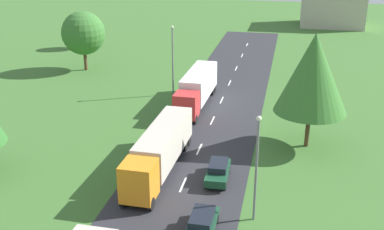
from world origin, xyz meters
TOP-DOWN VIEW (x-y plane):
  - truck_second at (-2.40, 34.70)m, footprint 2.77×13.06m
  - truck_third at (-2.59, 51.44)m, footprint 2.75×12.32m
  - car_third at (2.71, 26.49)m, footprint 1.78×4.55m
  - car_fourth at (2.60, 34.16)m, footprint 1.85×4.23m
  - lamppost_second at (5.98, 29.07)m, footprint 0.36×0.36m
  - lamppost_third at (-6.23, 54.62)m, footprint 0.36×0.36m
  - tree_oak at (-21.30, 62.85)m, footprint 6.15×6.15m
  - tree_birch at (9.75, 42.51)m, footprint 6.65×6.65m
  - tree_elm at (-26.88, 75.63)m, footprint 3.72×3.72m
  - distant_building at (15.42, 105.42)m, footprint 12.67×9.95m

SIDE VIEW (x-z plane):
  - car_third at x=2.71m, z-range 0.09..1.54m
  - car_fourth at x=2.60m, z-range 0.09..1.59m
  - truck_second at x=-2.40m, z-range 0.35..3.86m
  - truck_third at x=-2.59m, z-range 0.30..4.05m
  - tree_elm at x=-26.88m, z-range 0.98..6.73m
  - distant_building at x=15.42m, z-range 0.00..8.43m
  - lamppost_second at x=5.98m, z-range 0.47..8.34m
  - lamppost_third at x=-6.23m, z-range 0.48..9.05m
  - tree_oak at x=-21.30m, z-range 1.15..9.62m
  - tree_birch at x=9.75m, z-range 1.74..12.55m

